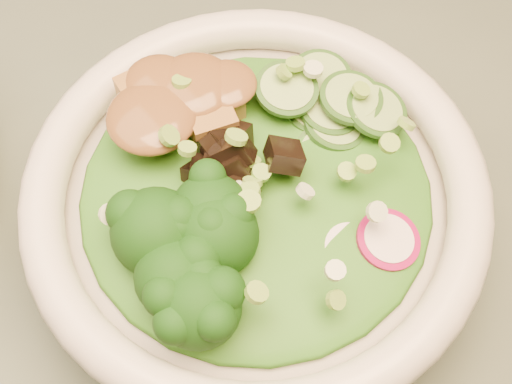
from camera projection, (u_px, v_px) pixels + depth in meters
floor at (285, 367)px, 1.21m from camera, size 4.00×4.00×0.00m
dining_table at (310, 178)px, 0.65m from camera, size 1.20×0.80×0.75m
salad_bowl at (256, 208)px, 0.46m from camera, size 0.29×0.29×0.08m
lettuce_bed at (256, 191)px, 0.44m from camera, size 0.22×0.22×0.03m
broccoli_florets at (183, 259)px, 0.40m from camera, size 0.11×0.10×0.05m
radish_slices at (354, 252)px, 0.42m from camera, size 0.13×0.08×0.02m
cucumber_slices at (328, 108)px, 0.46m from camera, size 0.10×0.10×0.04m
mushroom_heap at (239, 167)px, 0.43m from camera, size 0.10×0.10×0.04m
tofu_cubes at (175, 119)px, 0.45m from camera, size 0.11×0.09×0.04m
peanut_sauce at (173, 106)px, 0.44m from camera, size 0.08×0.06×0.02m
scallion_garnish at (256, 169)px, 0.42m from camera, size 0.21×0.21×0.03m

